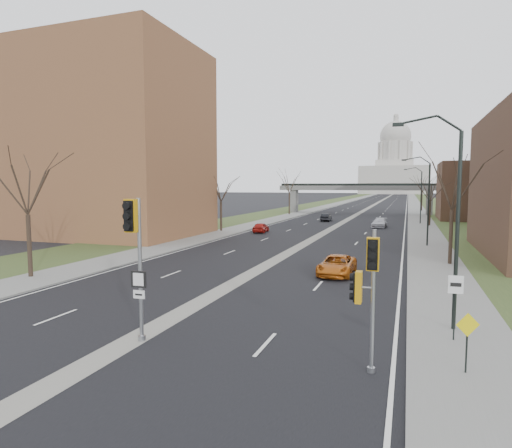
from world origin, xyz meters
The scene contains 28 objects.
ground centered at (0.00, 0.00, 0.00)m, with size 700.00×700.00×0.00m, color black.
road_surface centered at (0.00, 150.00, 0.01)m, with size 20.00×600.00×0.01m, color black.
median_strip centered at (0.00, 150.00, 0.00)m, with size 1.20×600.00×0.02m, color gray.
sidewalk_right centered at (12.00, 150.00, 0.06)m, with size 4.00×600.00×0.12m, color gray.
sidewalk_left centered at (-12.00, 150.00, 0.06)m, with size 4.00×600.00×0.12m, color gray.
grass_verge_right centered at (18.00, 150.00, 0.05)m, with size 8.00×600.00×0.10m, color #31431F.
grass_verge_left centered at (-18.00, 150.00, 0.05)m, with size 8.00×600.00×0.10m, color #31431F.
apartment_building centered at (-26.00, 30.00, 11.00)m, with size 25.00×16.00×22.00m, color brown.
commercial_block_far centered at (22.00, 70.00, 5.00)m, with size 14.00×14.00×10.00m, color #482E22.
pedestrian_bridge centered at (0.00, 80.00, 4.84)m, with size 34.00×3.00×6.45m.
capitol centered at (0.00, 320.00, 18.60)m, with size 48.00×42.00×55.75m.
streetlight_near centered at (10.99, 6.00, 6.95)m, with size 2.61×0.20×8.70m.
streetlight_mid centered at (10.99, 32.00, 6.95)m, with size 2.61×0.20×8.70m.
streetlight_far centered at (10.99, 58.00, 6.95)m, with size 2.61×0.20×8.70m.
tree_left_a centered at (-13.00, 8.00, 6.64)m, with size 7.20×7.20×9.40m.
tree_left_b centered at (-13.00, 38.00, 6.23)m, with size 6.75×6.75×8.81m.
tree_left_c centered at (-13.00, 72.00, 7.04)m, with size 7.65×7.65×9.99m.
tree_right_a centered at (13.00, 22.00, 6.64)m, with size 7.20×7.20×9.40m.
tree_right_b centered at (13.00, 55.00, 5.82)m, with size 6.30×6.30×8.22m.
tree_right_c centered at (13.00, 95.00, 7.04)m, with size 7.65×7.65×9.99m.
signal_pole_median centered at (0.38, 0.52, 3.84)m, with size 0.64×0.90×5.51m.
signal_pole_right centered at (8.77, 0.71, 3.02)m, with size 0.81×0.81×4.61m.
speed_limit_sign centered at (11.68, 4.61, 1.83)m, with size 0.54×0.06×2.48m.
warning_sign centered at (11.76, 1.61, 1.36)m, with size 0.71×0.31×1.92m.
car_left_near centered at (-7.77, 38.74, 0.65)m, with size 1.53×3.79×1.29m, color #A41812.
car_left_far centered at (-2.99, 58.90, 0.64)m, with size 1.36×3.91×1.29m, color black.
car_right_near centered at (5.53, 15.71, 0.65)m, with size 2.16×4.69×1.30m, color #BC5D14.
car_right_mid centered at (6.17, 50.52, 0.66)m, with size 1.85×4.56×1.32m, color #BABBC3.
Camera 1 is at (9.88, -12.79, 5.97)m, focal length 30.00 mm.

